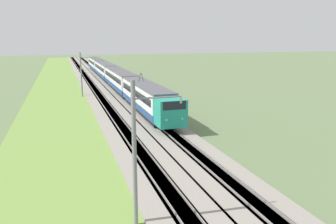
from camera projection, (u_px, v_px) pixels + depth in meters
ballast_main at (98, 94)px, 56.60m from camera, size 240.00×4.40×0.30m
ballast_adjacent at (122, 93)px, 57.88m from camera, size 240.00×4.40×0.30m
track_main at (98, 94)px, 56.60m from camera, size 240.00×1.57×0.45m
track_adjacent at (122, 93)px, 57.88m from camera, size 240.00×1.57×0.45m
grass_verge at (66, 96)px, 55.02m from camera, size 240.00×12.23×0.12m
passenger_train at (112, 74)px, 68.34m from camera, size 79.46×2.92×5.06m
catenary_mast_near at (136, 154)px, 15.98m from camera, size 0.22×2.56×7.59m
catenary_mast_mid at (82, 74)px, 53.71m from camera, size 0.22×2.56×7.35m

